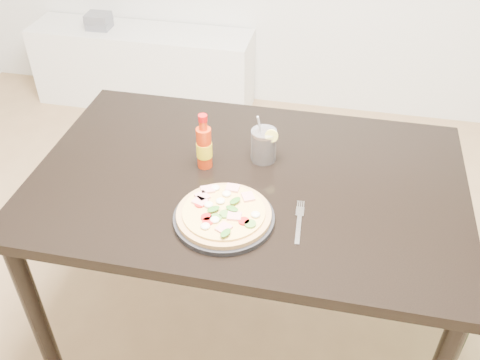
% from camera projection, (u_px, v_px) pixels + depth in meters
% --- Properties ---
extents(dining_table, '(1.40, 0.90, 0.75)m').
position_uv_depth(dining_table, '(247.00, 196.00, 1.79)').
color(dining_table, black).
rests_on(dining_table, ground).
extents(plate, '(0.30, 0.30, 0.02)m').
position_uv_depth(plate, '(224.00, 218.00, 1.57)').
color(plate, black).
rests_on(plate, dining_table).
extents(pizza, '(0.28, 0.28, 0.03)m').
position_uv_depth(pizza, '(224.00, 213.00, 1.56)').
color(pizza, tan).
rests_on(pizza, plate).
extents(hot_sauce_bottle, '(0.06, 0.06, 0.20)m').
position_uv_depth(hot_sauce_bottle, '(204.00, 146.00, 1.74)').
color(hot_sauce_bottle, red).
rests_on(hot_sauce_bottle, dining_table).
extents(cola_cup, '(0.09, 0.09, 0.18)m').
position_uv_depth(cola_cup, '(264.00, 146.00, 1.78)').
color(cola_cup, black).
rests_on(cola_cup, dining_table).
extents(fork, '(0.03, 0.19, 0.00)m').
position_uv_depth(fork, '(299.00, 221.00, 1.57)').
color(fork, silver).
rests_on(fork, dining_table).
extents(media_console, '(1.40, 0.34, 0.50)m').
position_uv_depth(media_console, '(144.00, 67.00, 3.45)').
color(media_console, white).
rests_on(media_console, ground).
extents(cd_stack, '(0.14, 0.12, 0.09)m').
position_uv_depth(cd_stack, '(99.00, 21.00, 3.29)').
color(cd_stack, slate).
rests_on(cd_stack, media_console).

